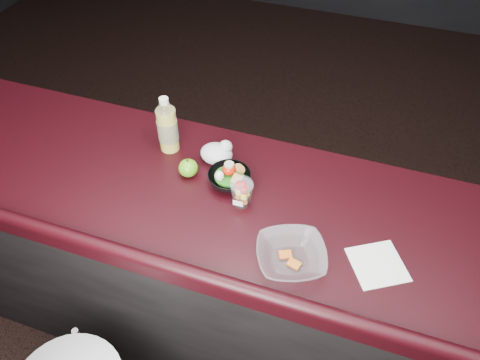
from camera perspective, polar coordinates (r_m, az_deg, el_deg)
name	(u,v)px	position (r m, az deg, el deg)	size (l,w,h in m)	color
room_shell	(162,19)	(0.97, -9.52, 18.83)	(8.00, 8.00, 8.00)	black
counter	(228,274)	(2.08, -1.50, -11.41)	(4.06, 0.71, 1.02)	black
lemonade_bottle	(168,128)	(1.82, -8.82, 6.27)	(0.08, 0.08, 0.24)	gold
fruit_cup	(242,191)	(1.61, 0.22, -1.41)	(0.08, 0.08, 0.12)	white
green_apple	(188,168)	(1.74, -6.33, 1.48)	(0.07, 0.07, 0.08)	#508A10
plastic_bag	(218,153)	(1.79, -2.74, 3.34)	(0.13, 0.10, 0.09)	silver
snack_bowl	(229,177)	(1.71, -1.35, 0.33)	(0.19, 0.19, 0.09)	black
takeout_bowl	(291,256)	(1.49, 6.24, -9.21)	(0.29, 0.29, 0.05)	silver
paper_napkin	(378,265)	(1.56, 16.42, -9.86)	(0.16, 0.16, 0.00)	white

